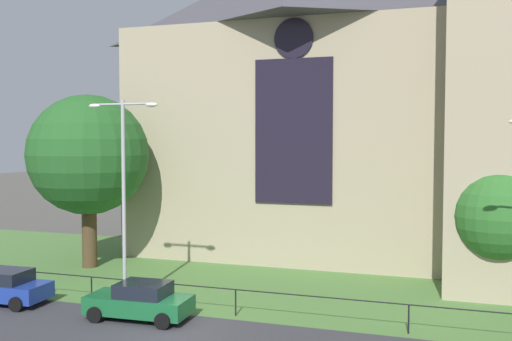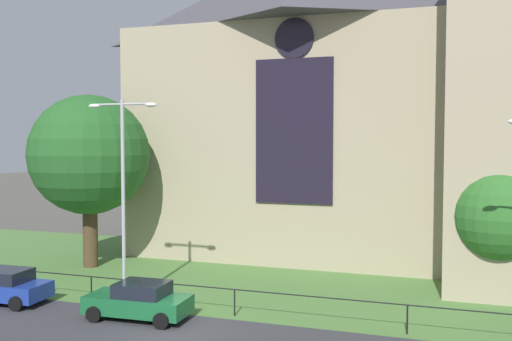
% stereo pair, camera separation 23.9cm
% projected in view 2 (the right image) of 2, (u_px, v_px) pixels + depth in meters
% --- Properties ---
extents(ground, '(160.00, 160.00, 0.00)m').
position_uv_depth(ground, '(257.00, 273.00, 31.68)').
color(ground, '#56544C').
extents(grass_verge, '(120.00, 20.00, 0.01)m').
position_uv_depth(grass_verge, '(244.00, 282.00, 29.79)').
color(grass_verge, '#517F3D').
rests_on(grass_verge, ground).
extents(church_building, '(23.20, 16.20, 26.00)m').
position_uv_depth(church_building, '(329.00, 92.00, 37.01)').
color(church_building, tan).
rests_on(church_building, ground).
extents(iron_railing, '(27.68, 0.07, 1.13)m').
position_uv_depth(iron_railing, '(235.00, 293.00, 24.02)').
color(iron_railing, black).
rests_on(iron_railing, ground).
extents(tree_left_near, '(6.76, 6.76, 9.78)m').
position_uv_depth(tree_left_near, '(89.00, 155.00, 33.03)').
color(tree_left_near, '#4C3823').
rests_on(tree_left_near, ground).
extents(tree_right_near, '(4.08, 4.08, 5.90)m').
position_uv_depth(tree_right_near, '(498.00, 216.00, 26.11)').
color(tree_right_near, brown).
rests_on(tree_right_near, ground).
extents(streetlamp_near, '(3.37, 0.26, 8.98)m').
position_uv_depth(streetlamp_near, '(123.00, 177.00, 25.35)').
color(streetlamp_near, '#B2B2B7').
rests_on(streetlamp_near, ground).
extents(parked_car_blue, '(4.27, 2.17, 1.51)m').
position_uv_depth(parked_car_blue, '(3.00, 286.00, 25.97)').
color(parked_car_blue, '#1E3899').
rests_on(parked_car_blue, ground).
extents(parked_car_green, '(4.27, 2.16, 1.51)m').
position_uv_depth(parked_car_green, '(139.00, 301.00, 23.64)').
color(parked_car_green, '#196033').
rests_on(parked_car_green, ground).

